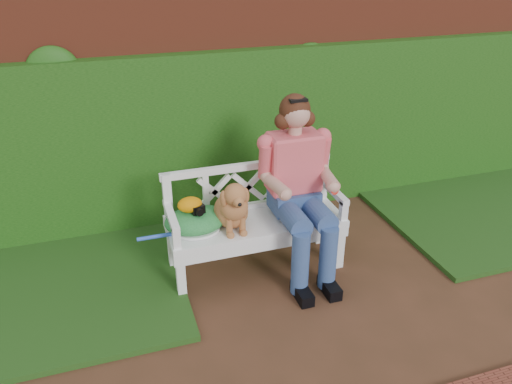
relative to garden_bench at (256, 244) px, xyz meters
name	(u,v)px	position (x,y,z in m)	size (l,w,h in m)	color
ground	(332,302)	(0.43, -0.65, -0.24)	(60.00, 60.00, 0.00)	#3D2617
brick_wall	(259,104)	(0.43, 1.25, 0.86)	(10.00, 0.30, 2.20)	brown
ivy_hedge	(265,134)	(0.43, 1.03, 0.61)	(10.00, 0.18, 1.70)	#2C621A
grass_left	(20,291)	(-1.97, 0.25, -0.21)	(2.60, 2.00, 0.05)	black
grass_right	(496,205)	(2.83, 0.25, -0.21)	(2.60, 2.00, 0.05)	black
garden_bench	(256,244)	(0.00, 0.00, 0.00)	(1.58, 0.60, 0.48)	white
seated_woman	(296,184)	(0.34, -0.02, 0.55)	(0.66, 0.88, 1.57)	#D54F73
dog	(232,203)	(-0.22, -0.05, 0.47)	(0.30, 0.41, 0.46)	olive
tennis_racket	(193,230)	(-0.54, -0.02, 0.26)	(0.70, 0.29, 0.03)	white
green_bag	(195,220)	(-0.52, 0.02, 0.33)	(0.50, 0.39, 0.17)	#28752A
camera_item	(198,209)	(-0.50, -0.02, 0.45)	(0.10, 0.08, 0.07)	black
baseball_glove	(190,205)	(-0.55, 0.02, 0.47)	(0.20, 0.15, 0.13)	#C87704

